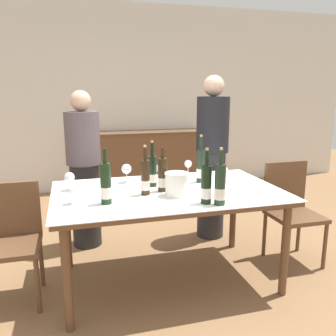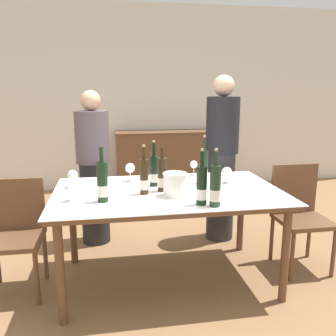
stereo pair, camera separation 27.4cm
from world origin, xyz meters
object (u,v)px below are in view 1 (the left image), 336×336
Objects in this scene: wine_bottle_1 at (200,167)px; wine_glass_5 at (223,171)px; ice_bucket at (177,183)px; wine_glass_0 at (188,165)px; wine_glass_1 at (72,191)px; wine_bottle_4 at (163,176)px; wine_glass_3 at (160,169)px; wine_bottle_5 at (106,185)px; person_guest_left at (212,158)px; chair_left_end at (11,234)px; wine_bottle_2 at (145,178)px; wine_glass_4 at (69,178)px; chair_right_end at (290,205)px; dining_table at (168,199)px; wine_bottle_6 at (152,172)px; wine_bottle_0 at (206,185)px; wine_bottle_3 at (220,186)px; wine_glass_2 at (126,169)px; sideboard_cabinet at (151,161)px; person_host at (84,171)px.

wine_bottle_1 reaches higher than wine_glass_5.
wine_glass_0 is at bearing 63.92° from ice_bucket.
wine_glass_0 reaches higher than wine_glass_1.
wine_glass_1 is (-0.68, -0.14, -0.03)m from wine_bottle_4.
wine_bottle_1 is at bearing -19.97° from wine_glass_3.
person_guest_left reaches higher than wine_bottle_5.
wine_glass_3 is 0.17× the size of chair_left_end.
wine_glass_0 is (0.36, 0.44, -0.02)m from wine_bottle_4.
wine_bottle_2 reaches higher than wine_glass_4.
wine_bottle_2 reaches higher than chair_right_end.
wine_glass_1 reaches higher than dining_table.
wine_bottle_5 is 0.54m from wine_bottle_6.
person_guest_left is (0.51, 1.14, -0.05)m from wine_bottle_0.
person_guest_left is at bearing 38.33° from wine_bottle_6.
wine_bottle_1 reaches higher than wine_bottle_3.
wine_bottle_4 is 0.89× the size of wine_bottle_5.
wine_bottle_6 is at bearing 110.72° from ice_bucket.
wine_bottle_6 is (-0.09, 0.16, 0.19)m from dining_table.
wine_bottle_1 is 0.20m from wine_glass_5.
wine_glass_5 is 0.16× the size of chair_left_end.
wine_glass_2 is at bearing 173.10° from wine_glass_3.
wine_glass_1 is (-1.20, -2.85, 0.40)m from sideboard_cabinet.
wine_glass_2 reaches higher than wine_glass_3.
wine_bottle_0 is 0.43× the size of chair_right_end.
wine_glass_1 is at bearing -167.35° from wine_glass_5.
wine_bottle_6 reaches higher than ice_bucket.
person_guest_left is at bearing -5.23° from person_host.
wine_bottle_1 is 1.11m from wine_glass_1.
wine_bottle_0 is 0.98× the size of wine_bottle_3.
wine_bottle_4 is 0.31m from wine_glass_3.
ice_bucket is at bearing -79.66° from dining_table.
wine_bottle_2 is at bearing -159.47° from wine_bottle_4.
wine_bottle_2 reaches higher than wine_glass_2.
wine_bottle_3 is at bearing -16.11° from wine_glass_1.
ice_bucket is 1.28m from chair_left_end.
wine_bottle_6 is 0.98m from person_guest_left.
wine_bottle_1 reaches higher than dining_table.
wine_bottle_6 is 0.17m from wine_glass_3.
wine_glass_2 is 0.10× the size of person_guest_left.
wine_glass_4 is 0.17× the size of chair_left_end.
sideboard_cabinet is 1.83× the size of chair_right_end.
wine_glass_3 is (-0.16, 0.67, -0.02)m from wine_bottle_0.
wine_glass_2 is at bearing 129.39° from dining_table.
wine_bottle_3 reaches higher than wine_glass_2.
sideboard_cabinet reaches higher than wine_glass_0.
wine_bottle_2 is 0.71m from wine_glass_0.
chair_right_end is (2.35, 0.00, 0.01)m from chair_left_end.
wine_bottle_2 is (-0.19, -0.06, 0.19)m from dining_table.
wine_bottle_2 is at bearing 24.35° from wine_bottle_5.
wine_glass_3 is (0.10, 0.14, -0.02)m from wine_bottle_6.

